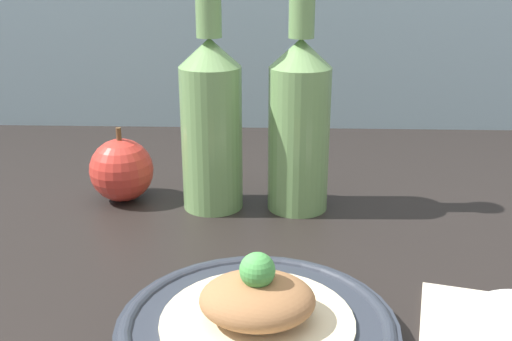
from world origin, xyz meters
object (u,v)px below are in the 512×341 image
object	(u,v)px
plated_food	(257,303)
apple	(122,170)
cider_bottle_left	(211,119)
cider_bottle_right	(299,120)
plate	(257,330)

from	to	relation	value
plated_food	apple	distance (cm)	37.06
plated_food	cider_bottle_left	bearing A→B (deg)	103.05
cider_bottle_right	apple	distance (cm)	24.94
plate	cider_bottle_right	bearing A→B (deg)	81.91
plated_food	cider_bottle_right	size ratio (longest dim) A/B	0.56
plated_food	plate	bearing A→B (deg)	0.00
plated_food	apple	world-z (taller)	apple
plated_food	cider_bottle_right	bearing A→B (deg)	81.91
plate	cider_bottle_right	size ratio (longest dim) A/B	0.81
plate	apple	size ratio (longest dim) A/B	2.38
cider_bottle_left	cider_bottle_right	distance (cm)	11.15
plated_food	apple	xyz separation A→B (cm)	(-19.44, 31.55, 0.38)
plate	cider_bottle_right	world-z (taller)	cider_bottle_right
cider_bottle_left	plate	bearing A→B (deg)	-76.95
apple	cider_bottle_right	bearing A→B (deg)	-4.18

